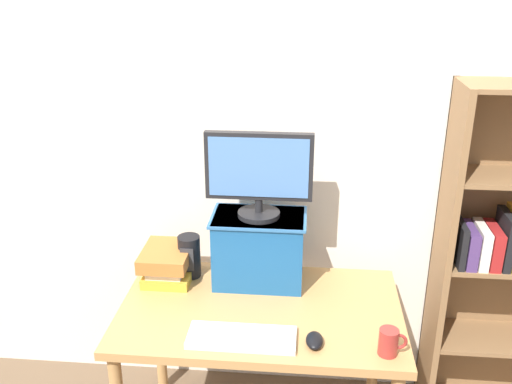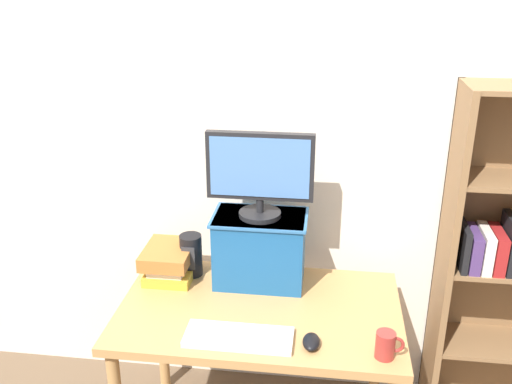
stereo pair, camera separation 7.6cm
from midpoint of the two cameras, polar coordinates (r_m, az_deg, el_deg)
The scene contains 9 objects.
back_wall at distance 2.58m, azimuth 2.62°, elevation 5.71°, with size 7.00×0.08×2.60m.
desk at distance 2.42m, azimuth 1.28°, elevation -13.14°, with size 1.14×0.70×0.71m.
riser_box at distance 2.47m, azimuth 1.27°, elevation -5.59°, with size 0.40×0.26×0.31m.
computer_monitor at distance 2.33m, azimuth 1.34°, elevation 1.97°, with size 0.44×0.18×0.37m.
keyboard at distance 2.18m, azimuth -0.71°, elevation -14.30°, with size 0.40×0.15×0.02m.
computer_mouse at distance 2.16m, azimuth 6.59°, elevation -14.66°, with size 0.06×0.10×0.04m.
book_stack at distance 2.57m, azimuth -7.78°, elevation -6.90°, with size 0.22×0.26×0.14m.
coffee_mug at distance 2.14m, azimuth 13.91°, elevation -14.64°, with size 0.10×0.07×0.10m.
desk_speaker at distance 2.56m, azimuth -5.66°, elevation -6.30°, with size 0.10×0.10×0.19m.
Camera 2 is at (0.24, -1.97, 2.01)m, focal length 40.00 mm.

